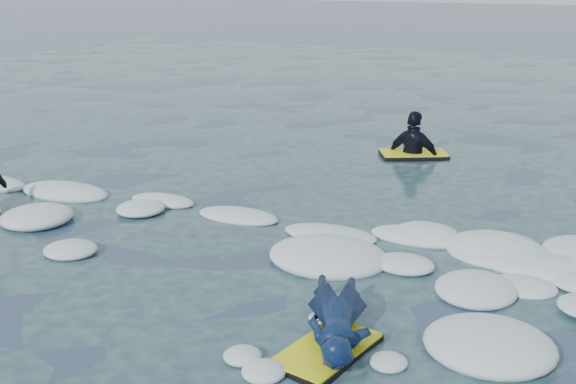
% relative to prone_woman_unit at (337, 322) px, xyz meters
% --- Properties ---
extents(ground, '(120.00, 120.00, 0.00)m').
position_rel_prone_woman_unit_xyz_m(ground, '(-2.22, 0.88, -0.19)').
color(ground, '#1D2B46').
rests_on(ground, ground).
extents(foam_band, '(12.00, 3.10, 0.30)m').
position_rel_prone_woman_unit_xyz_m(foam_band, '(-2.22, 1.91, -0.19)').
color(foam_band, silver).
rests_on(foam_band, ground).
extents(prone_woman_unit, '(0.98, 1.53, 0.37)m').
position_rel_prone_woman_unit_xyz_m(prone_woman_unit, '(0.00, 0.00, 0.00)').
color(prone_woman_unit, black).
rests_on(prone_woman_unit, ground).
extents(waiting_rider_unit, '(1.22, 1.01, 1.60)m').
position_rel_prone_woman_unit_xyz_m(waiting_rider_unit, '(-0.95, 6.23, -0.23)').
color(waiting_rider_unit, black).
rests_on(waiting_rider_unit, ground).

